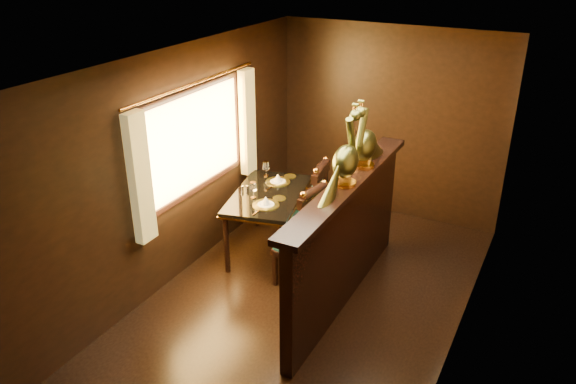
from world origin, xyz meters
name	(u,v)px	position (x,y,z in m)	size (l,w,h in m)	color
ground	(303,305)	(0.00, 0.00, 0.00)	(5.00, 5.00, 0.00)	black
room_shell	(298,161)	(-0.09, 0.02, 1.58)	(3.04, 5.04, 2.52)	black
partition	(346,239)	(0.32, 0.30, 0.71)	(0.26, 2.70, 1.36)	black
dining_table	(268,199)	(-0.87, 0.80, 0.69)	(1.06, 1.43, 0.96)	black
chair_left	(307,235)	(-0.12, 0.32, 0.64)	(0.51, 0.53, 1.23)	black
chair_right	(314,209)	(-0.32, 0.91, 0.63)	(0.49, 0.51, 1.22)	black
peacock_left	(346,148)	(0.33, 0.18, 1.73)	(0.23, 0.62, 0.74)	#164325
peacock_right	(366,132)	(0.33, 0.68, 1.73)	(0.23, 0.62, 0.74)	#164325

